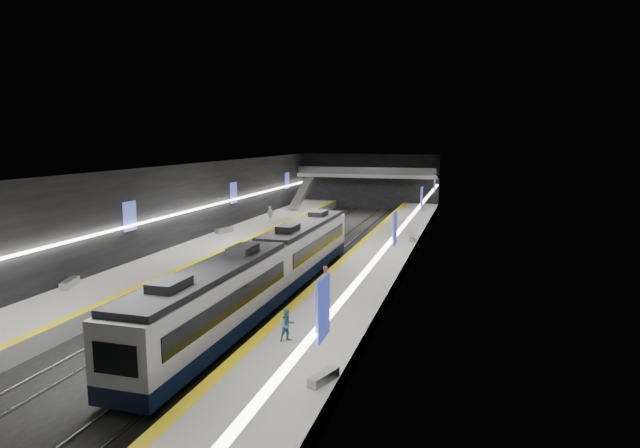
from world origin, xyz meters
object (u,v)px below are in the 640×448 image
(bench_left_near, at_px, (70,283))
(bench_right_near, at_px, (323,377))
(passenger_right_b, at_px, (287,326))
(passenger_left_a, at_px, (270,214))
(bench_right_far, at_px, (412,239))
(passenger_right_a, at_px, (326,281))
(train, at_px, (268,268))
(bench_left_far, at_px, (224,230))
(escalator, at_px, (302,194))

(bench_left_near, distance_m, bench_right_near, 20.77)
(passenger_right_b, distance_m, passenger_left_a, 35.79)
(bench_right_far, bearing_deg, passenger_right_a, -106.01)
(passenger_right_a, height_order, passenger_right_b, passenger_right_a)
(train, xyz_separation_m, passenger_right_b, (4.27, -8.41, -0.44))
(train, distance_m, bench_right_near, 13.91)
(bench_right_near, height_order, passenger_right_a, passenger_right_a)
(bench_left_far, distance_m, passenger_right_b, 29.57)
(bench_left_far, distance_m, bench_right_far, 18.31)
(train, height_order, passenger_right_a, train)
(bench_right_far, xyz_separation_m, passenger_right_b, (-2.73, -26.12, 0.55))
(passenger_right_b, bearing_deg, bench_right_near, -99.57)
(bench_left_near, xyz_separation_m, passenger_right_b, (16.27, -4.82, 0.52))
(train, bearing_deg, bench_left_near, -163.35)
(bench_left_far, bearing_deg, passenger_right_b, -39.09)
(passenger_right_a, bearing_deg, passenger_left_a, 9.59)
(bench_left_near, bearing_deg, bench_right_near, -43.62)
(train, distance_m, escalator, 38.77)
(bench_right_far, height_order, passenger_right_a, passenger_right_a)
(passenger_right_a, relative_size, passenger_right_b, 1.17)
(bench_right_near, bearing_deg, bench_left_near, 175.21)
(passenger_right_a, bearing_deg, train, 59.66)
(escalator, relative_size, bench_right_far, 4.75)
(bench_right_far, height_order, passenger_right_b, passenger_right_b)
(bench_left_far, relative_size, passenger_right_b, 1.34)
(bench_right_far, xyz_separation_m, passenger_right_a, (-2.98, -18.56, 0.69))
(escalator, distance_m, bench_left_far, 20.82)
(bench_left_far, distance_m, passenger_left_a, 8.10)
(bench_left_near, bearing_deg, bench_right_far, 28.46)
(bench_right_near, distance_m, passenger_right_a, 11.54)
(passenger_right_a, relative_size, passenger_left_a, 1.02)
(train, height_order, bench_left_far, train)
(passenger_right_b, relative_size, passenger_left_a, 0.87)
(escalator, distance_m, passenger_right_b, 48.04)
(passenger_right_b, bearing_deg, passenger_left_a, 65.70)
(train, bearing_deg, passenger_right_a, -11.90)
(bench_left_near, height_order, passenger_right_a, passenger_right_a)
(bench_right_far, bearing_deg, passenger_right_b, -102.86)
(passenger_right_b, bearing_deg, passenger_right_a, 44.90)
(passenger_right_a, bearing_deg, bench_right_near, 176.54)
(train, bearing_deg, passenger_right_b, -63.07)
(bench_right_far, height_order, passenger_left_a, passenger_left_a)
(escalator, relative_size, passenger_right_b, 5.26)
(escalator, height_order, passenger_right_b, escalator)
(escalator, height_order, passenger_right_a, escalator)
(bench_right_near, distance_m, passenger_right_b, 4.53)
(passenger_right_b, xyz_separation_m, passenger_left_a, (-13.80, 33.03, 0.12))
(train, relative_size, passenger_left_a, 17.13)
(bench_right_far, bearing_deg, passenger_left_a, 150.41)
(bench_left_near, bearing_deg, train, -3.15)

